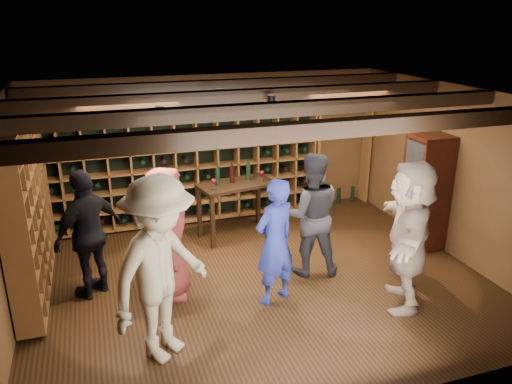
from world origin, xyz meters
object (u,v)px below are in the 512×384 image
object	(u,v)px
display_cabinet	(425,195)
guest_woman_black	(89,234)
man_grey_suit	(311,215)
man_blue_shirt	(275,242)
guest_red_floral	(166,234)
guest_khaki	(161,270)
guest_beige	(409,235)
tasting_table	(236,189)

from	to	relation	value
display_cabinet	guest_woman_black	xyz separation A→B (m)	(-4.84, 0.15, -0.02)
man_grey_suit	guest_woman_black	distance (m)	2.89
man_blue_shirt	guest_woman_black	bearing A→B (deg)	-44.59
guest_red_floral	guest_woman_black	bearing A→B (deg)	79.61
guest_khaki	guest_beige	world-z (taller)	guest_khaki
man_blue_shirt	guest_khaki	world-z (taller)	guest_khaki
guest_red_floral	guest_beige	world-z (taller)	guest_beige
man_grey_suit	guest_woman_black	size ratio (longest dim) A/B	1.03
guest_red_floral	tasting_table	xyz separation A→B (m)	(1.34, 1.51, -0.06)
display_cabinet	man_grey_suit	size ratio (longest dim) A/B	1.01
guest_beige	guest_woman_black	bearing A→B (deg)	-82.43
guest_red_floral	tasting_table	size ratio (longest dim) A/B	1.33
guest_woman_black	guest_khaki	xyz separation A→B (m)	(0.69, -1.52, 0.16)
tasting_table	guest_woman_black	bearing A→B (deg)	-164.18
guest_woman_black	man_grey_suit	bearing A→B (deg)	135.34
display_cabinet	guest_khaki	size ratio (longest dim) A/B	0.88
display_cabinet	guest_khaki	bearing A→B (deg)	-161.76
display_cabinet	guest_khaki	world-z (taller)	guest_khaki
man_blue_shirt	guest_woman_black	distance (m)	2.33
guest_woman_black	guest_khaki	distance (m)	1.68
guest_beige	tasting_table	xyz separation A→B (m)	(-1.40, 2.62, -0.14)
guest_woman_black	tasting_table	world-z (taller)	guest_woman_black
tasting_table	display_cabinet	bearing A→B (deg)	-38.57
man_grey_suit	guest_khaki	world-z (taller)	guest_khaki
man_blue_shirt	tasting_table	world-z (taller)	man_blue_shirt
guest_red_floral	tasting_table	distance (m)	2.02
man_blue_shirt	guest_red_floral	bearing A→B (deg)	-45.81
man_grey_suit	guest_woman_black	xyz separation A→B (m)	(-2.87, 0.34, -0.02)
guest_red_floral	display_cabinet	bearing A→B (deg)	-76.78
guest_red_floral	guest_woman_black	xyz separation A→B (m)	(-0.91, 0.35, -0.02)
display_cabinet	tasting_table	bearing A→B (deg)	152.98
man_grey_suit	guest_khaki	distance (m)	2.48
guest_red_floral	guest_beige	distance (m)	2.95
man_grey_suit	man_blue_shirt	bearing A→B (deg)	52.02
guest_khaki	guest_red_floral	bearing A→B (deg)	39.13
guest_woman_black	guest_beige	world-z (taller)	guest_beige
tasting_table	guest_khaki	bearing A→B (deg)	-131.79
guest_red_floral	guest_khaki	size ratio (longest dim) A/B	0.86
guest_red_floral	guest_beige	size ratio (longest dim) A/B	0.92
man_grey_suit	guest_beige	bearing A→B (deg)	139.83
guest_woman_black	guest_red_floral	bearing A→B (deg)	121.34
man_grey_suit	guest_khaki	size ratio (longest dim) A/B	0.87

